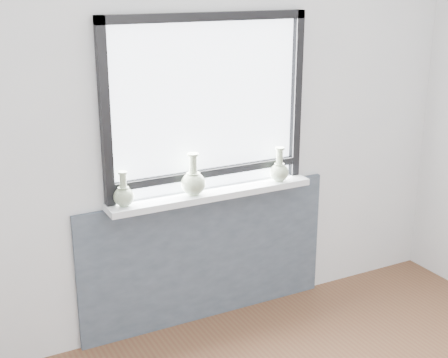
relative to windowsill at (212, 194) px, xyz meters
name	(u,v)px	position (x,y,z in m)	size (l,w,h in m)	color
back_wall	(204,123)	(0.00, 0.10, 0.42)	(3.60, 0.02, 2.60)	silver
apron_panel	(207,257)	(0.00, 0.07, -0.45)	(1.70, 0.03, 0.86)	#4E5869
windowsill	(212,194)	(0.00, 0.00, 0.00)	(1.32, 0.18, 0.04)	silver
window	(206,101)	(0.00, 0.06, 0.56)	(1.30, 0.06, 1.05)	black
vase_a	(124,195)	(-0.56, -0.01, 0.09)	(0.12, 0.12, 0.20)	#A2B692
vase_b	(193,181)	(-0.13, -0.01, 0.10)	(0.15, 0.15, 0.25)	#A2B692
vase_c	(279,170)	(0.47, -0.03, 0.09)	(0.12, 0.12, 0.22)	#A2B692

